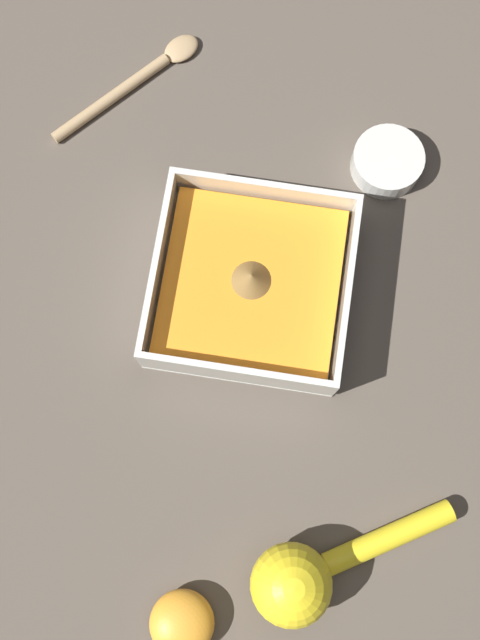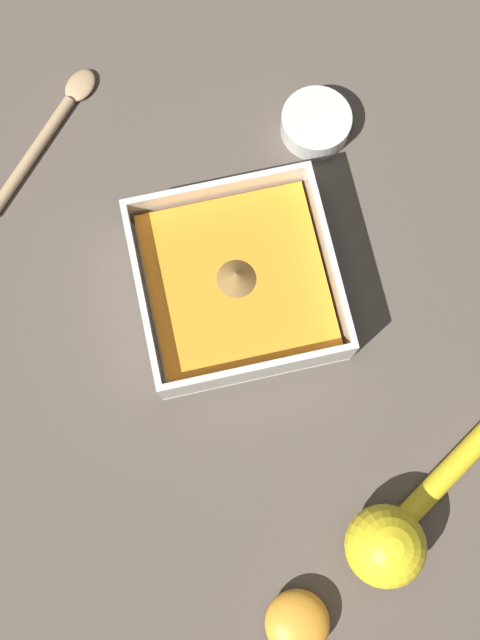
# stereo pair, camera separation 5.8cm
# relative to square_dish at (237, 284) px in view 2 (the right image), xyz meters

# --- Properties ---
(ground_plane) EXTENTS (4.00, 4.00, 0.00)m
(ground_plane) POSITION_rel_square_dish_xyz_m (-0.01, -0.05, -0.02)
(ground_plane) COLOR brown
(square_dish) EXTENTS (0.18, 0.18, 0.06)m
(square_dish) POSITION_rel_square_dish_xyz_m (0.00, 0.00, 0.00)
(square_dish) COLOR silver
(square_dish) RESTS_ON ground_plane
(spice_bowl) EXTENTS (0.07, 0.07, 0.03)m
(spice_bowl) POSITION_rel_square_dish_xyz_m (0.15, -0.12, -0.01)
(spice_bowl) COLOR silver
(spice_bowl) RESTS_ON ground_plane
(lemon_squeezer) EXTENTS (0.13, 0.18, 0.07)m
(lemon_squeezer) POSITION_rel_square_dish_xyz_m (-0.26, -0.09, 0.01)
(lemon_squeezer) COLOR yellow
(lemon_squeezer) RESTS_ON ground_plane
(lemon_half) EXTENTS (0.06, 0.06, 0.03)m
(lemon_half) POSITION_rel_square_dish_xyz_m (-0.31, 0.01, -0.01)
(lemon_half) COLOR orange
(lemon_half) RESTS_ON ground_plane
(wooden_spoon) EXTENTS (0.15, 0.14, 0.01)m
(wooden_spoon) POSITION_rel_square_dish_xyz_m (0.21, 0.15, -0.02)
(wooden_spoon) COLOR tan
(wooden_spoon) RESTS_ON ground_plane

